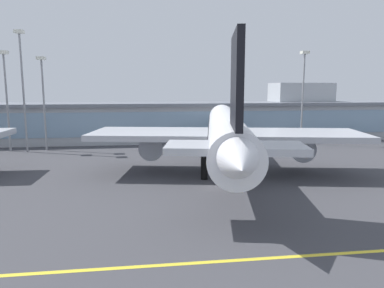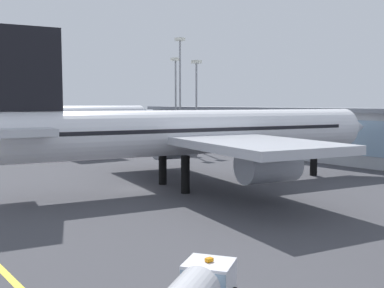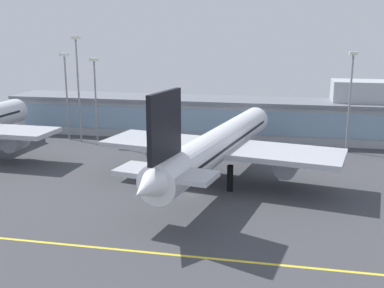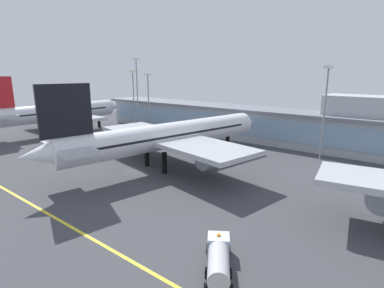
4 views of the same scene
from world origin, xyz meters
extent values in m
plane|color=#424247|center=(0.00, 0.00, 0.00)|extent=(180.00, 180.00, 0.00)
cube|color=yellow|center=(0.00, -22.00, 0.01)|extent=(144.00, 0.50, 0.01)
cube|color=#ADB2B7|center=(0.00, 46.66, 4.74)|extent=(115.26, 12.00, 9.47)
cube|color=#84A3BC|center=(0.00, 40.61, 5.21)|extent=(110.64, 0.20, 6.06)
cube|color=slate|center=(0.00, 46.66, 9.87)|extent=(118.26, 14.00, 0.80)
cube|color=#ADB2B7|center=(34.58, 48.66, 12.47)|extent=(16.00, 10.00, 6.00)
cylinder|color=black|center=(-57.43, 9.83, 2.41)|extent=(1.10, 1.10, 4.82)
cylinder|color=black|center=(-50.20, 9.55, 2.41)|extent=(1.10, 1.10, 4.82)
cylinder|color=black|center=(-53.08, 28.53, 2.41)|extent=(1.10, 1.10, 4.82)
cylinder|color=silver|center=(-53.69, 12.97, 7.54)|extent=(7.61, 41.19, 6.03)
cone|color=silver|center=(-52.82, 35.26, 7.54)|extent=(5.93, 5.64, 5.73)
cube|color=#84A3BC|center=(-52.96, 31.81, 8.59)|extent=(4.68, 4.39, 1.81)
cube|color=black|center=(-53.69, 12.97, 7.99)|extent=(7.42, 34.64, 0.48)
cube|color=#B7BAC1|center=(-53.69, 12.97, 6.78)|extent=(43.22, 11.49, 0.96)
cylinder|color=#999EA8|center=(-65.62, 14.91, 4.40)|extent=(4.42, 5.49, 4.22)
cylinder|color=#999EA8|center=(-41.64, 13.98, 4.40)|extent=(4.42, 5.49, 4.22)
cube|color=red|center=(-54.39, -5.05, 15.38)|extent=(1.01, 7.40, 9.65)
cube|color=#B7BAC1|center=(-54.39, -5.05, 8.44)|extent=(13.88, 5.04, 0.77)
cylinder|color=black|center=(-0.59, 4.86, 2.34)|extent=(1.10, 1.10, 4.69)
cylinder|color=black|center=(6.32, 3.54, 2.34)|extent=(1.10, 1.10, 4.69)
cylinder|color=black|center=(7.35, 27.69, 2.34)|extent=(1.10, 1.10, 4.69)
cylinder|color=white|center=(3.65, 8.28, 7.33)|extent=(15.50, 52.16, 5.86)
cone|color=white|center=(8.85, 35.54, 7.33)|extent=(6.46, 6.22, 5.57)
cone|color=white|center=(-1.61, -19.26, 7.77)|extent=(6.10, 7.27, 4.98)
cube|color=#84A3BC|center=(8.13, 31.77, 8.35)|extent=(5.09, 4.85, 1.76)
cube|color=black|center=(3.65, 8.28, 7.77)|extent=(14.00, 44.00, 0.47)
cube|color=#B7BAC1|center=(3.65, 8.28, 6.59)|extent=(45.89, 20.57, 0.94)
cylinder|color=#999EA8|center=(-8.20, 12.45, 4.28)|extent=(5.30, 7.41, 4.10)
cylinder|color=#999EA8|center=(16.19, 7.79, 4.28)|extent=(5.30, 7.41, 4.10)
cube|color=black|center=(-0.64, -14.18, 14.94)|extent=(2.45, 9.32, 9.38)
cube|color=#B7BAC1|center=(-0.64, -14.18, 8.20)|extent=(15.01, 8.28, 0.75)
cylinder|color=#999EA8|center=(46.32, 6.24, 4.50)|extent=(5.13, 5.97, 4.32)
cylinder|color=black|center=(31.06, -15.02, 0.55)|extent=(0.86, 1.08, 1.10)
cylinder|color=black|center=(33.23, -13.59, 0.55)|extent=(0.86, 1.08, 1.10)
cylinder|color=black|center=(33.54, -18.77, 0.55)|extent=(0.86, 1.08, 1.10)
cylinder|color=black|center=(35.71, -17.34, 0.55)|extent=(0.86, 1.08, 1.10)
cylinder|color=black|center=(34.93, -20.87, 0.55)|extent=(0.86, 1.08, 1.10)
cube|color=#2D2D33|center=(34.53, -17.91, 0.45)|extent=(6.12, 7.60, 0.30)
cube|color=silver|center=(32.29, -14.53, 1.40)|extent=(3.46, 3.39, 2.20)
cube|color=#84A3BC|center=(32.29, -14.53, 1.88)|extent=(3.42, 3.41, 0.88)
cylinder|color=silver|center=(34.83, -18.36, 1.75)|extent=(5.00, 5.92, 2.30)
cube|color=orange|center=(32.29, -14.53, 2.62)|extent=(0.30, 0.40, 0.20)
cylinder|color=gray|center=(-32.07, 35.89, 10.15)|extent=(0.44, 0.44, 20.30)
cube|color=silver|center=(-32.07, 35.89, 20.65)|extent=(1.80, 1.80, 0.70)
cylinder|color=gray|center=(29.54, 36.27, 11.17)|extent=(0.44, 0.44, 22.34)
cube|color=silver|center=(29.54, 36.27, 22.69)|extent=(1.80, 1.80, 0.70)
cylinder|color=gray|center=(-35.68, 33.86, 12.80)|extent=(0.44, 0.44, 25.61)
cube|color=silver|center=(-35.68, 33.86, 25.96)|extent=(1.80, 1.80, 0.70)
cylinder|color=gray|center=(-39.79, 35.57, 10.72)|extent=(0.44, 0.44, 21.44)
cube|color=silver|center=(-39.79, 35.57, 21.79)|extent=(1.80, 1.80, 0.70)
camera|label=1|loc=(-9.89, -49.44, 14.34)|focal=33.69mm
camera|label=2|loc=(50.84, -30.22, 11.16)|focal=42.65mm
camera|label=3|loc=(15.36, -74.00, 27.34)|focal=43.48mm
camera|label=4|loc=(50.09, -42.19, 21.66)|focal=28.40mm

